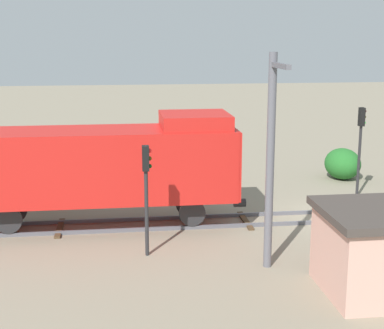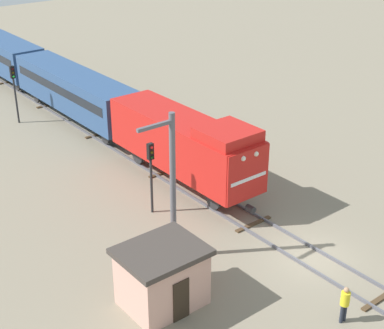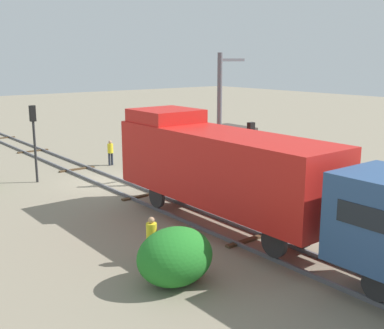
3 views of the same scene
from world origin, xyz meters
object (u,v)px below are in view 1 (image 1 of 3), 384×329
traffic_signal_near (361,136)px  worker_by_signal (80,181)px  locomotive (106,163)px  traffic_signal_mid (146,180)px  catenary_mast (271,157)px  relay_hut (368,251)px

traffic_signal_near → worker_by_signal: traffic_signal_near is taller
locomotive → traffic_signal_mid: bearing=-156.8°
traffic_signal_mid → catenary_mast: (-1.67, -4.10, 1.09)m
worker_by_signal → locomotive: bearing=59.4°
locomotive → relay_hut: size_ratio=3.31×
locomotive → traffic_signal_near: (3.20, -12.27, 0.32)m
worker_by_signal → catenary_mast: 11.94m
catenary_mast → worker_by_signal: bearing=36.8°
relay_hut → locomotive: bearing=47.1°
catenary_mast → traffic_signal_near: bearing=-39.1°
locomotive → traffic_signal_mid: locomotive is taller
relay_hut → traffic_signal_mid: bearing=58.2°
traffic_signal_near → catenary_mast: (-8.27, 6.71, 0.84)m
locomotive → worker_by_signal: (4.20, 1.37, -1.78)m
locomotive → traffic_signal_mid: (-3.40, -1.46, 0.08)m
relay_hut → worker_by_signal: bearing=38.9°
locomotive → traffic_signal_near: locomotive is taller
locomotive → traffic_signal_near: bearing=-75.4°
relay_hut → catenary_mast: bearing=46.0°
traffic_signal_mid → catenary_mast: 4.56m
locomotive → worker_by_signal: size_ratio=6.82×
locomotive → catenary_mast: 7.61m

